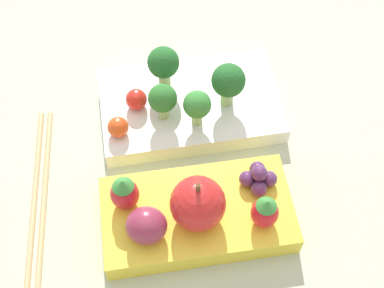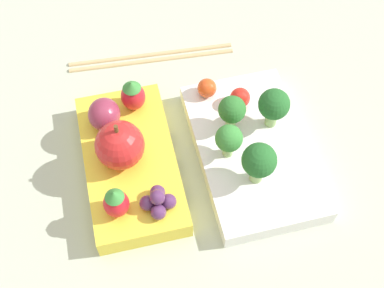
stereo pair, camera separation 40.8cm
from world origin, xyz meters
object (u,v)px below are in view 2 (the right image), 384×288
(broccoli_floret_0, at_px, (228,136))
(strawberry_0, at_px, (116,202))
(bento_box_fruit, at_px, (131,161))
(broccoli_floret_1, at_px, (259,161))
(cherry_tomato_1, at_px, (240,98))
(broccoli_floret_3, at_px, (274,105))
(bento_box_savoury, at_px, (252,151))
(plum, at_px, (104,114))
(broccoli_floret_2, at_px, (232,110))
(strawberry_1, at_px, (133,95))
(apple, at_px, (120,148))
(cherry_tomato_0, at_px, (207,88))
(chopsticks_pair, at_px, (151,56))
(grape_cluster, at_px, (158,201))

(broccoli_floret_0, bearing_deg, strawberry_0, -61.05)
(bento_box_fruit, distance_m, broccoli_floret_1, 0.14)
(cherry_tomato_1, bearing_deg, broccoli_floret_3, 46.80)
(bento_box_savoury, relative_size, plum, 5.59)
(broccoli_floret_0, relative_size, broccoli_floret_2, 0.97)
(bento_box_fruit, distance_m, strawberry_1, 0.07)
(broccoli_floret_2, height_order, apple, apple)
(broccoli_floret_0, bearing_deg, broccoli_floret_3, 121.53)
(bento_box_fruit, bearing_deg, cherry_tomato_0, 130.73)
(broccoli_floret_3, xyz_separation_m, cherry_tomato_1, (-0.03, -0.03, -0.02))
(bento_box_fruit, xyz_separation_m, broccoli_floret_3, (-0.03, 0.16, 0.04))
(cherry_tomato_0, height_order, chopsticks_pair, cherry_tomato_0)
(cherry_tomato_1, xyz_separation_m, chopsticks_pair, (-0.10, -0.10, -0.03))
(strawberry_0, bearing_deg, broccoli_floret_1, 101.29)
(broccoli_floret_3, height_order, cherry_tomato_1, broccoli_floret_3)
(broccoli_floret_2, bearing_deg, grape_cluster, -41.82)
(broccoli_floret_0, relative_size, broccoli_floret_1, 0.81)
(broccoli_floret_2, distance_m, strawberry_1, 0.11)
(broccoli_floret_0, bearing_deg, cherry_tomato_1, 160.99)
(strawberry_0, distance_m, plum, 0.11)
(cherry_tomato_1, distance_m, apple, 0.15)
(plum, bearing_deg, bento_box_fruit, 30.64)
(broccoli_floret_2, xyz_separation_m, chopsticks_pair, (-0.13, -0.09, -0.05))
(cherry_tomato_1, bearing_deg, broccoli_floret_0, -19.01)
(broccoli_floret_0, distance_m, plum, 0.14)
(broccoli_floret_1, xyz_separation_m, cherry_tomato_0, (-0.12, -0.04, -0.02))
(broccoli_floret_2, xyz_separation_m, strawberry_0, (0.10, -0.13, -0.01))
(plum, bearing_deg, cherry_tomato_1, 97.01)
(chopsticks_pair, bearing_deg, broccoli_floret_1, 28.17)
(bento_box_fruit, height_order, strawberry_1, strawberry_1)
(broccoli_floret_2, xyz_separation_m, broccoli_floret_3, (-0.00, 0.05, 0.00))
(apple, distance_m, plum, 0.05)
(bento_box_savoury, distance_m, grape_cluster, 0.13)
(cherry_tomato_0, relative_size, apple, 0.36)
(apple, bearing_deg, bento_box_fruit, 134.08)
(bento_box_savoury, relative_size, broccoli_floret_3, 4.04)
(chopsticks_pair, bearing_deg, broccoli_floret_3, 45.98)
(strawberry_0, relative_size, grape_cluster, 1.06)
(cherry_tomato_1, distance_m, strawberry_0, 0.19)
(broccoli_floret_2, relative_size, cherry_tomato_1, 2.00)
(cherry_tomato_0, height_order, cherry_tomato_1, same)
(broccoli_floret_1, distance_m, apple, 0.14)
(strawberry_0, bearing_deg, plum, -173.22)
(bento_box_fruit, bearing_deg, cherry_tomato_1, 115.74)
(cherry_tomato_0, height_order, grape_cluster, grape_cluster)
(broccoli_floret_1, bearing_deg, bento_box_fruit, -105.58)
(bento_box_fruit, distance_m, strawberry_0, 0.07)
(broccoli_floret_1, relative_size, plum, 1.44)
(broccoli_floret_0, relative_size, apple, 0.73)
(broccoli_floret_1, xyz_separation_m, strawberry_0, (0.03, -0.15, -0.01))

